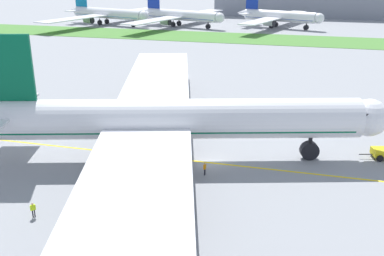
# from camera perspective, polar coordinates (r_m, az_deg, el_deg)

# --- Properties ---
(ground_plane) EXTENTS (600.00, 600.00, 0.00)m
(ground_plane) POSITION_cam_1_polar(r_m,az_deg,el_deg) (58.17, 2.40, -4.46)
(ground_plane) COLOR gray
(ground_plane) RESTS_ON ground
(apron_taxi_line) EXTENTS (280.00, 0.36, 0.01)m
(apron_taxi_line) POSITION_cam_1_polar(r_m,az_deg,el_deg) (58.09, 2.38, -4.49)
(apron_taxi_line) COLOR yellow
(apron_taxi_line) RESTS_ON ground
(grass_median_strip) EXTENTS (320.00, 24.00, 0.10)m
(grass_median_strip) POSITION_cam_1_polar(r_m,az_deg,el_deg) (158.08, 10.66, 11.14)
(grass_median_strip) COLOR #4C8438
(grass_median_strip) RESTS_ON ground
(airliner_foreground) EXTENTS (56.89, 93.47, 16.59)m
(airliner_foreground) POSITION_cam_1_polar(r_m,az_deg,el_deg) (56.87, -4.19, 1.04)
(airliner_foreground) COLOR white
(airliner_foreground) RESTS_ON ground
(ground_crew_wingwalker_port) EXTENTS (0.53, 0.41, 1.66)m
(ground_crew_wingwalker_port) POSITION_cam_1_polar(r_m,az_deg,el_deg) (68.86, 2.13, 0.48)
(ground_crew_wingwalker_port) COLOR black
(ground_crew_wingwalker_port) RESTS_ON ground
(ground_crew_marshaller_front) EXTENTS (0.47, 0.49, 1.66)m
(ground_crew_marshaller_front) POSITION_cam_1_polar(r_m,az_deg,el_deg) (48.61, -19.80, -9.72)
(ground_crew_marshaller_front) COLOR black
(ground_crew_marshaller_front) RESTS_ON ground
(ground_crew_wingwalker_starboard) EXTENTS (0.29, 0.58, 1.67)m
(ground_crew_wingwalker_starboard) POSITION_cam_1_polar(r_m,az_deg,el_deg) (54.40, 1.66, -5.11)
(ground_crew_wingwalker_starboard) COLOR black
(ground_crew_wingwalker_starboard) RESTS_ON ground
(parked_airliner_far_left) EXTENTS (42.13, 68.26, 13.78)m
(parked_airliner_far_left) POSITION_cam_1_polar(r_m,az_deg,el_deg) (198.16, -10.95, 14.27)
(parked_airliner_far_left) COLOR white
(parked_airliner_far_left) RESTS_ON ground
(parked_airliner_far_centre) EXTENTS (39.66, 63.89, 13.49)m
(parked_airliner_far_centre) POSITION_cam_1_polar(r_m,az_deg,el_deg) (188.54, -1.55, 14.30)
(parked_airliner_far_centre) COLOR white
(parked_airliner_far_centre) RESTS_ON ground
(parked_airliner_far_right) EXTENTS (36.05, 56.85, 13.86)m
(parked_airliner_far_right) POSITION_cam_1_polar(r_m,az_deg,el_deg) (187.47, 11.07, 13.94)
(parked_airliner_far_right) COLOR white
(parked_airliner_far_right) RESTS_ON ground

